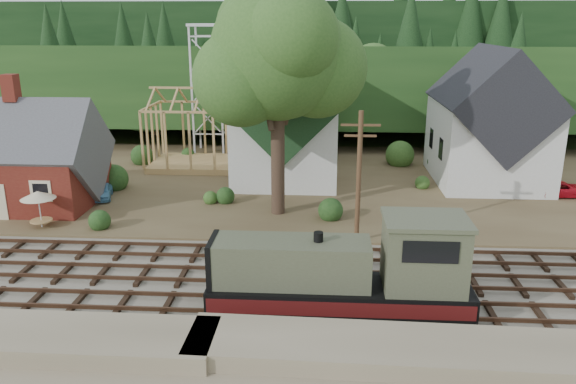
# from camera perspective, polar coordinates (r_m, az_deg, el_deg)

# --- Properties ---
(ground) EXTENTS (140.00, 140.00, 0.00)m
(ground) POSITION_cam_1_polar(r_m,az_deg,el_deg) (29.10, -6.57, -9.05)
(ground) COLOR #384C1E
(ground) RESTS_ON ground
(railroad_bed) EXTENTS (64.00, 11.00, 0.16)m
(railroad_bed) POSITION_cam_1_polar(r_m,az_deg,el_deg) (29.06, -6.57, -8.91)
(railroad_bed) COLOR #726B5B
(railroad_bed) RESTS_ON ground
(village_flat) EXTENTS (64.00, 26.00, 0.30)m
(village_flat) POSITION_cam_1_polar(r_m,az_deg,el_deg) (45.73, -2.72, 1.07)
(village_flat) COLOR brown
(village_flat) RESTS_ON ground
(hillside) EXTENTS (70.00, 28.96, 12.74)m
(hillside) POSITION_cam_1_polar(r_m,az_deg,el_deg) (69.05, -0.56, 6.46)
(hillside) COLOR #1E3F19
(hillside) RESTS_ON ground
(ridge) EXTENTS (80.00, 20.00, 12.00)m
(ridge) POSITION_cam_1_polar(r_m,az_deg,el_deg) (84.79, 0.22, 8.45)
(ridge) COLOR black
(ridge) RESTS_ON ground
(depot) EXTENTS (10.80, 7.41, 9.00)m
(depot) POSITION_cam_1_polar(r_m,az_deg,el_deg) (43.28, -25.44, 2.68)
(depot) COLOR #5D1B15
(depot) RESTS_ON village_flat
(church) EXTENTS (8.40, 15.17, 13.00)m
(church) POSITION_cam_1_polar(r_m,az_deg,el_deg) (46.08, -0.08, 7.63)
(church) COLOR silver
(church) RESTS_ON village_flat
(farmhouse) EXTENTS (8.40, 10.80, 10.60)m
(farmhouse) POSITION_cam_1_polar(r_m,az_deg,el_deg) (47.23, 19.75, 6.48)
(farmhouse) COLOR silver
(farmhouse) RESTS_ON village_flat
(timber_frame) EXTENTS (8.20, 6.20, 6.99)m
(timber_frame) POSITION_cam_1_polar(r_m,az_deg,el_deg) (49.83, -9.18, 5.90)
(timber_frame) COLOR tan
(timber_frame) RESTS_ON village_flat
(lattice_tower) EXTENTS (3.20, 3.20, 12.12)m
(lattice_tower) POSITION_cam_1_polar(r_m,az_deg,el_deg) (54.84, -8.14, 14.09)
(lattice_tower) COLOR silver
(lattice_tower) RESTS_ON village_flat
(big_tree) EXTENTS (10.90, 8.40, 14.70)m
(big_tree) POSITION_cam_1_polar(r_m,az_deg,el_deg) (35.96, -0.81, 13.04)
(big_tree) COLOR #38281E
(big_tree) RESTS_ON village_flat
(telegraph_pole_near) EXTENTS (2.20, 0.28, 8.00)m
(telegraph_pole_near) POSITION_cam_1_polar(r_m,az_deg,el_deg) (32.11, 7.20, 1.57)
(telegraph_pole_near) COLOR #4C331E
(telegraph_pole_near) RESTS_ON ground
(locomotive) EXTENTS (11.42, 2.86, 4.59)m
(locomotive) POSITION_cam_1_polar(r_m,az_deg,el_deg) (25.12, 6.25, -8.28)
(locomotive) COLOR black
(locomotive) RESTS_ON railroad_bed
(car_blue) EXTENTS (2.05, 3.36, 1.07)m
(car_blue) POSITION_cam_1_polar(r_m,az_deg,el_deg) (42.93, -18.33, 0.07)
(car_blue) COLOR #62A6D2
(car_blue) RESTS_ON village_flat
(car_red) EXTENTS (4.01, 1.97, 1.10)m
(car_red) POSITION_cam_1_polar(r_m,az_deg,el_deg) (45.92, 26.12, 0.27)
(car_red) COLOR red
(car_red) RESTS_ON village_flat
(patio_set) EXTENTS (2.11, 2.11, 2.35)m
(patio_set) POSITION_cam_1_polar(r_m,az_deg,el_deg) (37.96, -24.05, -0.43)
(patio_set) COLOR silver
(patio_set) RESTS_ON village_flat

